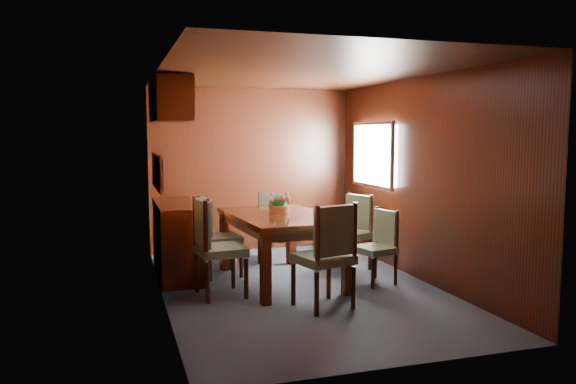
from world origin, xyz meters
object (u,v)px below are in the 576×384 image
object	(u,v)px
dining_table	(280,224)
chair_left_near	(213,242)
sideboard	(177,239)
chair_head	(328,250)
flower_centerpiece	(279,201)
chair_right_near	(379,242)

from	to	relation	value
dining_table	chair_left_near	xyz separation A→B (m)	(-0.85, -0.37, -0.10)
sideboard	chair_head	world-z (taller)	chair_head
sideboard	chair_head	size ratio (longest dim) A/B	1.31
sideboard	chair_left_near	bearing A→B (deg)	-74.90
chair_head	flower_centerpiece	world-z (taller)	same
dining_table	chair_right_near	distance (m)	1.17
chair_right_near	chair_head	world-z (taller)	chair_head
sideboard	dining_table	xyz separation A→B (m)	(1.13, -0.66, 0.24)
sideboard	chair_head	xyz separation A→B (m)	(1.28, -1.79, 0.14)
sideboard	chair_right_near	xyz separation A→B (m)	(2.21, -1.04, 0.03)
flower_centerpiece	dining_table	bearing A→B (deg)	-103.12
chair_right_near	flower_centerpiece	distance (m)	1.27
chair_left_near	chair_head	size ratio (longest dim) A/B	1.00
chair_left_near	chair_right_near	world-z (taller)	chair_left_near
dining_table	chair_head	world-z (taller)	chair_head
dining_table	chair_right_near	world-z (taller)	chair_right_near
sideboard	dining_table	world-z (taller)	sideboard
sideboard	flower_centerpiece	world-z (taller)	flower_centerpiece
sideboard	chair_right_near	size ratio (longest dim) A/B	1.61
dining_table	chair_head	bearing A→B (deg)	-86.97
chair_head	dining_table	bearing A→B (deg)	83.37
chair_left_near	chair_head	world-z (taller)	chair_head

